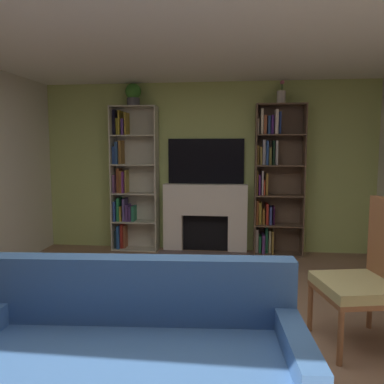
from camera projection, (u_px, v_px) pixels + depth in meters
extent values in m
plane|color=#8A684E|center=(174.00, 350.00, 3.05)|extent=(7.46, 7.46, 0.00)
cube|color=#B1C46C|center=(206.00, 167.00, 6.01)|extent=(5.17, 0.06, 2.57)
cube|color=white|center=(172.00, 4.00, 2.76)|extent=(5.17, 6.34, 0.06)
cube|color=white|center=(174.00, 232.00, 6.02)|extent=(0.29, 0.24, 0.57)
cube|color=white|center=(237.00, 234.00, 5.91)|extent=(0.29, 0.24, 0.57)
cube|color=white|center=(205.00, 199.00, 5.91)|extent=(1.27, 0.24, 0.47)
cube|color=black|center=(206.00, 232.00, 6.05)|extent=(0.70, 0.08, 0.57)
cube|color=#635454|center=(204.00, 255.00, 5.73)|extent=(1.37, 0.30, 0.03)
cube|color=black|center=(206.00, 161.00, 5.94)|extent=(1.16, 0.06, 0.68)
cube|color=beige|center=(113.00, 179.00, 6.02)|extent=(0.02, 0.29, 2.21)
cube|color=beige|center=(157.00, 179.00, 5.94)|extent=(0.02, 0.29, 2.21)
cube|color=beige|center=(137.00, 178.00, 6.11)|extent=(0.71, 0.02, 2.21)
cube|color=beige|center=(136.00, 249.00, 6.10)|extent=(0.67, 0.29, 0.02)
cube|color=#18252A|center=(117.00, 239.00, 6.15)|extent=(0.04, 0.20, 0.28)
cube|color=#224F96|center=(120.00, 236.00, 6.12)|extent=(0.04, 0.23, 0.36)
cube|color=#A6281E|center=(123.00, 235.00, 6.14)|extent=(0.04, 0.18, 0.38)
cube|color=#995135|center=(125.00, 236.00, 6.14)|extent=(0.02, 0.17, 0.35)
cube|color=beige|center=(135.00, 222.00, 6.06)|extent=(0.67, 0.29, 0.02)
cube|color=#264192|center=(116.00, 211.00, 6.08)|extent=(0.03, 0.23, 0.31)
cube|color=#217C46|center=(119.00, 209.00, 6.08)|extent=(0.04, 0.21, 0.36)
cube|color=#A58E2E|center=(122.00, 213.00, 6.08)|extent=(0.03, 0.22, 0.23)
cube|color=#4D417D|center=(125.00, 209.00, 6.07)|extent=(0.04, 0.21, 0.35)
cube|color=#543776|center=(128.00, 213.00, 6.07)|extent=(0.03, 0.22, 0.26)
cube|color=#4C3170|center=(131.00, 213.00, 6.07)|extent=(0.03, 0.21, 0.23)
cube|color=#267253|center=(134.00, 213.00, 6.07)|extent=(0.04, 0.20, 0.24)
cube|color=beige|center=(135.00, 193.00, 6.01)|extent=(0.67, 0.29, 0.02)
cube|color=#66416B|center=(115.00, 184.00, 6.03)|extent=(0.03, 0.23, 0.27)
cube|color=brown|center=(119.00, 180.00, 6.06)|extent=(0.04, 0.17, 0.38)
cube|color=#995E29|center=(122.00, 182.00, 6.04)|extent=(0.04, 0.20, 0.34)
cube|color=#5E2671|center=(124.00, 182.00, 6.01)|extent=(0.02, 0.24, 0.33)
cube|color=#A1893B|center=(127.00, 181.00, 6.04)|extent=(0.02, 0.18, 0.35)
cube|color=beige|center=(135.00, 165.00, 5.96)|extent=(0.67, 0.29, 0.02)
cube|color=navy|center=(115.00, 155.00, 6.00)|extent=(0.04, 0.21, 0.27)
cube|color=#294B81|center=(118.00, 153.00, 5.97)|extent=(0.04, 0.24, 0.34)
cube|color=brown|center=(122.00, 152.00, 5.98)|extent=(0.04, 0.22, 0.36)
cube|color=beige|center=(134.00, 136.00, 5.91)|extent=(0.67, 0.29, 0.02)
cube|color=black|center=(115.00, 123.00, 5.96)|extent=(0.04, 0.16, 0.38)
cube|color=olive|center=(119.00, 127.00, 5.95)|extent=(0.04, 0.18, 0.25)
cube|color=olive|center=(121.00, 123.00, 5.92)|extent=(0.03, 0.23, 0.36)
cube|color=#4D3178|center=(124.00, 127.00, 5.92)|extent=(0.04, 0.23, 0.24)
cube|color=olive|center=(127.00, 124.00, 5.91)|extent=(0.02, 0.24, 0.34)
cube|color=beige|center=(134.00, 107.00, 5.86)|extent=(0.67, 0.29, 0.02)
cube|color=brown|center=(255.00, 180.00, 5.75)|extent=(0.02, 0.32, 2.21)
cube|color=brown|center=(303.00, 181.00, 5.67)|extent=(0.02, 0.32, 2.21)
cube|color=brown|center=(278.00, 180.00, 5.86)|extent=(0.71, 0.02, 2.21)
cube|color=brown|center=(277.00, 253.00, 5.83)|extent=(0.67, 0.32, 0.02)
cube|color=beige|center=(257.00, 240.00, 5.89)|extent=(0.04, 0.20, 0.35)
cube|color=#237E47|center=(260.00, 243.00, 5.89)|extent=(0.03, 0.20, 0.25)
cube|color=#533370|center=(263.00, 243.00, 5.85)|extent=(0.04, 0.26, 0.28)
cube|color=#23754B|center=(266.00, 239.00, 5.88)|extent=(0.04, 0.19, 0.38)
cube|color=beige|center=(269.00, 241.00, 5.88)|extent=(0.03, 0.18, 0.33)
cube|color=olive|center=(272.00, 241.00, 5.83)|extent=(0.02, 0.26, 0.34)
cube|color=brown|center=(278.00, 225.00, 5.79)|extent=(0.67, 0.32, 0.02)
cube|color=brown|center=(257.00, 212.00, 5.82)|extent=(0.03, 0.24, 0.35)
cube|color=olive|center=(260.00, 213.00, 5.84)|extent=(0.04, 0.21, 0.33)
cube|color=#8E5F23|center=(263.00, 216.00, 5.84)|extent=(0.03, 0.20, 0.23)
cube|color=#A82B20|center=(267.00, 214.00, 5.82)|extent=(0.03, 0.22, 0.31)
cube|color=#334286|center=(270.00, 215.00, 5.81)|extent=(0.03, 0.22, 0.26)
cube|color=black|center=(273.00, 215.00, 5.82)|extent=(0.03, 0.21, 0.27)
cube|color=brown|center=(279.00, 195.00, 5.74)|extent=(0.67, 0.32, 0.02)
cube|color=olive|center=(257.00, 183.00, 5.78)|extent=(0.02, 0.22, 0.35)
cube|color=#64287E|center=(259.00, 185.00, 5.77)|extent=(0.02, 0.24, 0.29)
cube|color=beige|center=(262.00, 183.00, 5.76)|extent=(0.02, 0.24, 0.35)
cube|color=#BB3B24|center=(264.00, 187.00, 5.77)|extent=(0.02, 0.25, 0.22)
cube|color=olive|center=(266.00, 184.00, 5.77)|extent=(0.03, 0.22, 0.31)
cube|color=brown|center=(280.00, 166.00, 5.69)|extent=(0.67, 0.32, 0.02)
cube|color=brown|center=(258.00, 155.00, 5.74)|extent=(0.03, 0.21, 0.29)
cube|color=olive|center=(261.00, 156.00, 5.74)|extent=(0.03, 0.21, 0.26)
cube|color=beige|center=(264.00, 152.00, 5.74)|extent=(0.04, 0.19, 0.37)
cube|color=navy|center=(267.00, 153.00, 5.69)|extent=(0.03, 0.27, 0.35)
cube|color=olive|center=(270.00, 156.00, 5.72)|extent=(0.03, 0.22, 0.25)
cube|color=black|center=(273.00, 153.00, 5.70)|extent=(0.03, 0.24, 0.35)
cube|color=beige|center=(276.00, 153.00, 5.71)|extent=(0.03, 0.20, 0.35)
cube|color=brown|center=(280.00, 135.00, 5.64)|extent=(0.67, 0.32, 0.02)
cube|color=beige|center=(258.00, 127.00, 5.69)|extent=(0.02, 0.21, 0.22)
cube|color=beige|center=(262.00, 122.00, 5.66)|extent=(0.04, 0.26, 0.37)
cube|color=brown|center=(265.00, 125.00, 5.67)|extent=(0.04, 0.24, 0.28)
cube|color=#2D4882|center=(269.00, 125.00, 5.67)|extent=(0.04, 0.22, 0.26)
cube|color=#4B277B|center=(272.00, 125.00, 5.68)|extent=(0.04, 0.20, 0.28)
cube|color=beige|center=(276.00, 122.00, 5.63)|extent=(0.04, 0.27, 0.35)
cube|color=#274098|center=(280.00, 123.00, 5.67)|extent=(0.03, 0.19, 0.33)
cube|color=brown|center=(281.00, 105.00, 5.59)|extent=(0.67, 0.32, 0.02)
cylinder|color=#494A4F|center=(133.00, 102.00, 5.84)|extent=(0.19, 0.19, 0.12)
sphere|color=#397F2B|center=(133.00, 92.00, 5.83)|extent=(0.24, 0.24, 0.24)
cylinder|color=silver|center=(281.00, 97.00, 5.59)|extent=(0.12, 0.12, 0.19)
cylinder|color=#4C7F3F|center=(283.00, 87.00, 5.57)|extent=(0.01, 0.01, 0.12)
sphere|color=#D16A86|center=(283.00, 82.00, 5.56)|extent=(0.05, 0.05, 0.05)
cylinder|color=#4C7F3F|center=(282.00, 87.00, 5.59)|extent=(0.01, 0.01, 0.12)
sphere|color=#D16A86|center=(282.00, 82.00, 5.58)|extent=(0.05, 0.05, 0.05)
cube|color=#3D68A2|center=(141.00, 290.00, 2.57)|extent=(2.02, 0.30, 0.44)
cube|color=#3D68A2|center=(294.00, 377.00, 2.21)|extent=(0.20, 0.90, 0.57)
cylinder|color=brown|center=(370.00, 303.00, 3.42)|extent=(0.04, 0.04, 0.45)
cylinder|color=brown|center=(340.00, 336.00, 2.82)|extent=(0.04, 0.04, 0.45)
cylinder|color=brown|center=(310.00, 305.00, 3.36)|extent=(0.04, 0.04, 0.45)
cube|color=tan|center=(358.00, 286.00, 3.09)|extent=(0.70, 0.71, 0.08)
cube|color=brown|center=(358.00, 293.00, 3.09)|extent=(0.70, 0.71, 0.04)
cube|color=brown|center=(159.00, 299.00, 3.02)|extent=(0.77, 0.47, 0.04)
cylinder|color=brown|center=(106.00, 336.00, 2.88)|extent=(0.05, 0.05, 0.39)
cylinder|color=brown|center=(202.00, 341.00, 2.80)|extent=(0.05, 0.05, 0.39)
cylinder|color=brown|center=(122.00, 312.00, 3.30)|extent=(0.05, 0.05, 0.39)
cylinder|color=brown|center=(207.00, 317.00, 3.21)|extent=(0.05, 0.05, 0.39)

